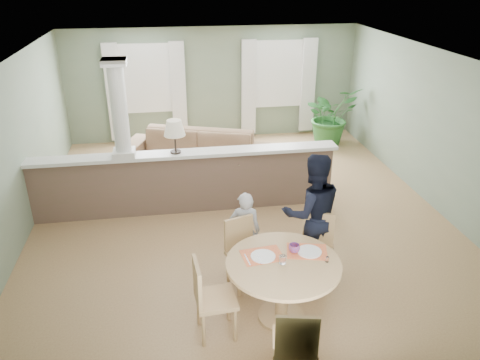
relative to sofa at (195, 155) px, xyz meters
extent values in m
plane|color=tan|center=(0.65, -1.75, -0.44)|extent=(8.00, 8.00, 0.00)
cube|color=gray|center=(0.65, 2.25, 0.91)|extent=(7.00, 0.02, 2.70)
cube|color=gray|center=(-2.85, -1.75, 0.91)|extent=(0.02, 8.00, 2.70)
cube|color=gray|center=(4.15, -1.75, 0.91)|extent=(0.02, 8.00, 2.70)
cube|color=gray|center=(0.65, -5.75, 0.91)|extent=(7.00, 0.02, 2.70)
cube|color=white|center=(0.65, -1.75, 2.26)|extent=(7.00, 8.00, 0.02)
cube|color=white|center=(-0.95, 2.22, 1.11)|extent=(1.10, 0.02, 1.50)
cube|color=white|center=(-0.95, 2.20, 1.11)|extent=(1.22, 0.04, 1.62)
cube|color=white|center=(2.25, 2.22, 1.11)|extent=(1.10, 0.02, 1.50)
cube|color=white|center=(2.25, 2.20, 1.11)|extent=(1.22, 0.04, 1.62)
cube|color=silver|center=(-1.70, 2.13, 0.81)|extent=(0.35, 0.10, 2.30)
cube|color=silver|center=(-0.20, 2.13, 0.81)|extent=(0.35, 0.10, 2.30)
cube|color=silver|center=(1.50, 2.13, 0.81)|extent=(0.35, 0.10, 2.30)
cube|color=silver|center=(3.00, 2.13, 0.81)|extent=(0.35, 0.10, 2.30)
cube|color=brown|center=(-0.25, -1.55, 0.09)|extent=(5.20, 0.22, 1.05)
cube|color=white|center=(-0.25, -1.55, 0.64)|extent=(5.32, 0.36, 0.06)
cube|color=white|center=(-1.25, -1.55, 0.72)|extent=(0.36, 0.36, 0.10)
cylinder|color=white|center=(-1.25, -1.55, 1.47)|extent=(0.26, 0.26, 1.39)
cube|color=white|center=(-1.25, -1.55, 2.21)|extent=(0.38, 0.38, 0.10)
cylinder|color=black|center=(-0.40, -1.55, 0.69)|extent=(0.18, 0.18, 0.03)
cylinder|color=black|center=(-0.40, -1.55, 0.84)|extent=(0.03, 0.03, 0.28)
cone|color=beige|center=(-0.40, -1.55, 1.11)|extent=(0.36, 0.36, 0.26)
imported|color=olive|center=(0.00, 0.00, 0.00)|extent=(3.21, 2.11, 0.87)
imported|color=#276227|center=(3.35, 1.34, 0.27)|extent=(1.55, 1.45, 1.41)
cylinder|color=tan|center=(0.74, -4.55, -0.41)|extent=(0.57, 0.57, 0.04)
cylinder|color=tan|center=(0.74, -4.55, -0.02)|extent=(0.15, 0.15, 0.74)
cylinder|color=tan|center=(0.74, -4.55, 0.37)|extent=(1.37, 1.37, 0.04)
cube|color=#E44533|center=(0.52, -4.38, 0.39)|extent=(0.52, 0.41, 0.01)
cube|color=#E44533|center=(1.08, -4.38, 0.39)|extent=(0.55, 0.46, 0.01)
cylinder|color=white|center=(0.52, -4.41, 0.40)|extent=(0.30, 0.30, 0.01)
cylinder|color=white|center=(1.10, -4.40, 0.40)|extent=(0.30, 0.30, 0.01)
cylinder|color=white|center=(0.72, -4.57, 0.44)|extent=(0.08, 0.08, 0.10)
cube|color=silver|center=(0.46, -4.47, 0.41)|extent=(0.04, 0.20, 0.00)
cube|color=silver|center=(0.33, -4.44, 0.40)|extent=(0.04, 0.24, 0.00)
cylinder|color=white|center=(1.25, -4.62, 0.42)|extent=(0.04, 0.04, 0.07)
cylinder|color=silver|center=(1.25, -4.62, 0.47)|extent=(0.04, 0.04, 0.01)
imported|color=blue|center=(0.92, -4.36, 0.44)|extent=(0.15, 0.15, 0.11)
cube|color=tan|center=(0.41, -3.83, 0.03)|extent=(0.54, 0.54, 0.05)
cylinder|color=tan|center=(0.29, -4.05, -0.22)|extent=(0.04, 0.04, 0.44)
cylinder|color=tan|center=(0.63, -3.95, -0.22)|extent=(0.04, 0.04, 0.44)
cylinder|color=tan|center=(0.19, -3.72, -0.22)|extent=(0.04, 0.04, 0.44)
cylinder|color=tan|center=(0.52, -3.61, -0.22)|extent=(0.04, 0.04, 0.44)
cube|color=tan|center=(0.35, -3.64, 0.28)|extent=(0.41, 0.16, 0.47)
cube|color=tan|center=(1.35, -3.95, 0.05)|extent=(0.59, 0.59, 0.05)
cylinder|color=tan|center=(1.11, -4.05, -0.21)|extent=(0.04, 0.04, 0.46)
cylinder|color=tan|center=(1.45, -4.19, -0.21)|extent=(0.04, 0.04, 0.46)
cylinder|color=tan|center=(1.25, -3.71, -0.21)|extent=(0.04, 0.04, 0.46)
cylinder|color=tan|center=(1.58, -3.85, -0.21)|extent=(0.04, 0.04, 0.46)
cube|color=tan|center=(1.42, -3.76, 0.31)|extent=(0.41, 0.20, 0.49)
cube|color=tan|center=(0.64, -5.47, 0.04)|extent=(0.53, 0.53, 0.05)
cylinder|color=tan|center=(0.86, -5.33, -0.21)|extent=(0.04, 0.04, 0.46)
cylinder|color=tan|center=(0.50, -5.25, -0.21)|extent=(0.04, 0.04, 0.46)
cube|color=tan|center=(0.60, -5.66, 0.31)|extent=(0.43, 0.13, 0.49)
cube|color=tan|center=(-0.08, -4.68, 0.05)|extent=(0.49, 0.49, 0.05)
cylinder|color=tan|center=(0.12, -4.85, -0.20)|extent=(0.04, 0.04, 0.47)
cylinder|color=tan|center=(0.09, -4.48, -0.20)|extent=(0.04, 0.04, 0.47)
cylinder|color=tan|center=(-0.25, -4.88, -0.20)|extent=(0.04, 0.04, 0.47)
cylinder|color=tan|center=(-0.28, -4.51, -0.20)|extent=(0.04, 0.04, 0.47)
cube|color=tan|center=(-0.29, -4.69, 0.32)|extent=(0.08, 0.44, 0.50)
imported|color=#ACACB1|center=(0.47, -3.42, 0.16)|extent=(0.48, 0.36, 1.20)
imported|color=black|center=(1.39, -3.55, 0.44)|extent=(0.87, 0.68, 1.76)
camera|label=1|loc=(-0.49, -8.98, 3.58)|focal=35.00mm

